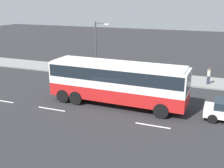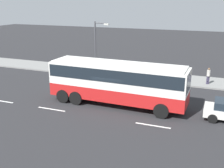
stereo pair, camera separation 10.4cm
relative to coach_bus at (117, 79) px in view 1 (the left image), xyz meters
The scene contains 7 objects.
ground_plane 2.17m from the coach_bus, 157.53° to the right, with size 120.00×120.00×0.00m, color #28282B.
sidewalk_curb 9.23m from the coach_bus, 92.58° to the left, with size 80.00×4.00×0.15m, color gray.
lane_centreline 3.46m from the coach_bus, 87.83° to the right, with size 30.77×0.16×0.01m.
coach_bus is the anchor object (origin of this frame).
pedestrian_near_curb 7.95m from the coach_bus, 82.16° to the left, with size 0.32×0.32×1.59m.
pedestrian_at_crossing 10.48m from the coach_bus, 51.50° to the left, with size 0.32×0.32×1.63m.
street_lamp 9.02m from the coach_bus, 124.40° to the left, with size 1.64×0.24×5.78m.
Camera 1 is at (7.70, -19.30, 8.08)m, focal length 44.32 mm.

